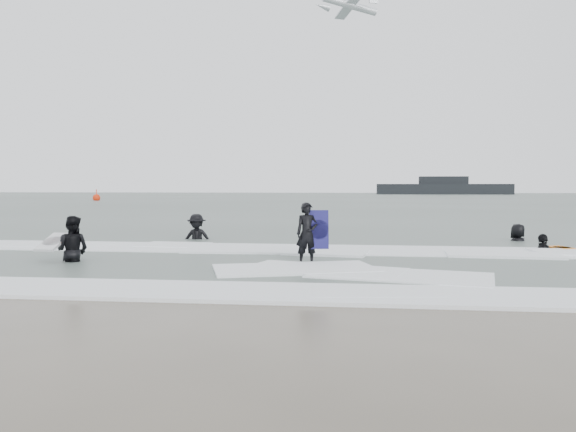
# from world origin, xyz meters

# --- Properties ---
(ground) EXTENTS (320.00, 320.00, 0.00)m
(ground) POSITION_xyz_m (0.00, 0.00, 0.00)
(ground) COLOR brown
(ground) RESTS_ON ground
(sea) EXTENTS (320.00, 320.00, 0.00)m
(sea) POSITION_xyz_m (0.00, 80.00, 0.06)
(sea) COLOR #47544C
(sea) RESTS_ON ground
(surfer_centre) EXTENTS (0.65, 0.53, 1.54)m
(surfer_centre) POSITION_xyz_m (0.69, 3.41, 0.00)
(surfer_centre) COLOR black
(surfer_centre) RESTS_ON ground
(surfer_wading) EXTENTS (0.85, 0.67, 1.74)m
(surfer_wading) POSITION_xyz_m (-5.11, 2.74, 0.00)
(surfer_wading) COLOR black
(surfer_wading) RESTS_ON ground
(surfer_breaker) EXTENTS (1.19, 0.72, 1.80)m
(surfer_breaker) POSITION_xyz_m (-3.75, 8.75, 0.00)
(surfer_breaker) COLOR black
(surfer_breaker) RESTS_ON ground
(surfer_right_near) EXTENTS (1.01, 0.96, 1.68)m
(surfer_right_near) POSITION_xyz_m (7.32, 6.96, 0.00)
(surfer_right_near) COLOR black
(surfer_right_near) RESTS_ON ground
(surfer_right_far) EXTENTS (1.01, 1.03, 1.79)m
(surfer_right_far) POSITION_xyz_m (7.32, 9.70, 0.00)
(surfer_right_far) COLOR black
(surfer_right_far) RESTS_ON ground
(surf_foam) EXTENTS (30.03, 9.06, 0.09)m
(surf_foam) POSITION_xyz_m (0.00, 3.70, 0.04)
(surf_foam) COLOR white
(surf_foam) RESTS_ON ground
(bodyboards) EXTENTS (13.97, 5.37, 1.25)m
(bodyboards) POSITION_xyz_m (1.10, 4.33, 0.50)
(bodyboards) COLOR #12104D
(bodyboards) RESTS_ON ground
(buoy) EXTENTS (1.00, 1.00, 1.65)m
(buoy) POSITION_xyz_m (-33.43, 60.82, 0.42)
(buoy) COLOR red
(buoy) RESTS_ON ground
(vessel_horizon) EXTENTS (31.96, 5.71, 4.34)m
(vessel_horizon) POSITION_xyz_m (21.37, 130.28, 1.61)
(vessel_horizon) COLOR black
(vessel_horizon) RESTS_ON ground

